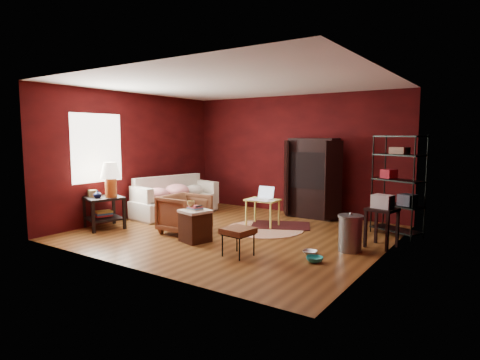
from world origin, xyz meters
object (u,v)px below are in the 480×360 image
object	(u,v)px
hamper	(195,225)
armchair	(185,212)
side_table	(107,189)
sofa	(175,198)
tv_armoire	(313,176)
wire_shelving	(399,181)
laptop_desk	(263,202)

from	to	relation	value
hamper	armchair	bearing A→B (deg)	147.46
hamper	side_table	bearing A→B (deg)	-174.17
sofa	tv_armoire	xyz separation A→B (m)	(2.74, 1.60, 0.53)
wire_shelving	tv_armoire	bearing A→B (deg)	-175.65
sofa	armchair	size ratio (longest dim) A/B	2.55
wire_shelving	side_table	bearing A→B (deg)	-128.79
side_table	tv_armoire	world-z (taller)	tv_armoire
armchair	hamper	distance (m)	0.70
side_table	hamper	world-z (taller)	side_table
side_table	laptop_desk	bearing A→B (deg)	37.99
hamper	wire_shelving	size ratio (longest dim) A/B	0.35
tv_armoire	wire_shelving	distance (m)	2.10
sofa	wire_shelving	xyz separation A→B (m)	(4.73, 0.94, 0.62)
tv_armoire	wire_shelving	bearing A→B (deg)	-18.36
laptop_desk	tv_armoire	size ratio (longest dim) A/B	0.45
wire_shelving	laptop_desk	bearing A→B (deg)	-140.32
hamper	wire_shelving	bearing A→B (deg)	40.99
sofa	laptop_desk	xyz separation A→B (m)	(2.27, 0.18, 0.10)
laptop_desk	tv_armoire	world-z (taller)	tv_armoire
armchair	side_table	xyz separation A→B (m)	(-1.51, -0.59, 0.39)
armchair	sofa	bearing A→B (deg)	48.31
laptop_desk	wire_shelving	xyz separation A→B (m)	(2.46, 0.75, 0.52)
laptop_desk	tv_armoire	distance (m)	1.55
sofa	hamper	distance (m)	2.44
sofa	side_table	xyz separation A→B (m)	(-0.19, -1.73, 0.40)
armchair	tv_armoire	bearing A→B (deg)	-28.06
sofa	tv_armoire	world-z (taller)	tv_armoire
tv_armoire	wire_shelving	xyz separation A→B (m)	(1.99, -0.66, 0.09)
side_table	laptop_desk	xyz separation A→B (m)	(2.45, 1.92, -0.30)
sofa	side_table	size ratio (longest dim) A/B	1.55
hamper	tv_armoire	distance (m)	3.29
hamper	laptop_desk	world-z (taller)	laptop_desk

